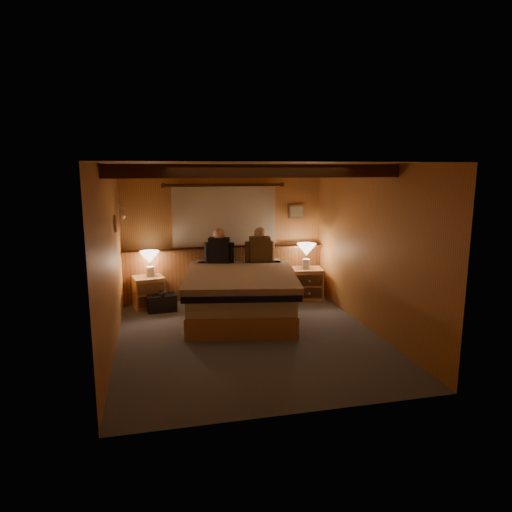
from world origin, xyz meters
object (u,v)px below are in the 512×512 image
object	(u,v)px
nightstand_right	(307,284)
duffel_bag	(162,302)
lamp_right	(306,251)
person_left	(219,249)
person_right	(260,248)
lamp_left	(150,259)
nightstand_left	(149,292)
bed	(241,294)

from	to	relation	value
nightstand_right	duffel_bag	xyz separation A→B (m)	(-2.59, -0.13, -0.14)
lamp_right	person_left	xyz separation A→B (m)	(-1.56, 0.07, 0.09)
person_right	lamp_left	bearing A→B (deg)	-179.80
nightstand_right	duffel_bag	bearing A→B (deg)	-167.38
lamp_left	nightstand_left	bearing A→B (deg)	-134.27
bed	person_right	xyz separation A→B (m)	(0.49, 0.72, 0.60)
lamp_right	person_right	bearing A→B (deg)	179.55
nightstand_left	nightstand_right	distance (m)	2.80
nightstand_left	person_right	distance (m)	2.05
duffel_bag	nightstand_right	bearing A→B (deg)	-1.81
nightstand_right	person_right	xyz separation A→B (m)	(-0.88, 0.00, 0.70)
nightstand_left	lamp_right	size ratio (longest dim) A/B	1.25
lamp_left	person_left	distance (m)	1.18
bed	lamp_left	world-z (taller)	lamp_left
person_left	duffel_bag	xyz separation A→B (m)	(-1.00, -0.20, -0.83)
lamp_right	nightstand_right	bearing A→B (deg)	10.08
nightstand_right	person_right	bearing A→B (deg)	-170.43
bed	lamp_right	xyz separation A→B (m)	(1.34, 0.72, 0.50)
nightstand_left	duffel_bag	size ratio (longest dim) A/B	1.16
lamp_left	person_left	xyz separation A→B (m)	(1.17, -0.11, 0.14)
nightstand_right	duffel_bag	size ratio (longest dim) A/B	1.20
lamp_left	person_right	xyz separation A→B (m)	(1.87, -0.17, 0.14)
bed	person_right	bearing A→B (deg)	66.09
nightstand_left	person_left	size ratio (longest dim) A/B	0.90
nightstand_left	person_left	xyz separation A→B (m)	(1.21, -0.07, 0.71)
person_right	lamp_right	bearing A→B (deg)	4.89
lamp_right	person_right	size ratio (longest dim) A/B	0.72
bed	nightstand_left	xyz separation A→B (m)	(-1.43, 0.85, -0.12)
bed	lamp_left	distance (m)	1.71
bed	person_left	xyz separation A→B (m)	(-0.22, 0.79, 0.60)
bed	person_left	world-z (taller)	person_left
lamp_right	person_right	distance (m)	0.86
person_right	duffel_bag	xyz separation A→B (m)	(-1.70, -0.13, -0.84)
person_right	duffel_bag	distance (m)	1.90
bed	person_left	bearing A→B (deg)	115.49
person_left	lamp_right	bearing A→B (deg)	13.07
nightstand_right	bed	bearing A→B (deg)	-142.55
nightstand_left	nightstand_right	world-z (taller)	nightstand_right
person_left	nightstand_left	bearing A→B (deg)	-167.47
lamp_left	nightstand_right	bearing A→B (deg)	-3.52
nightstand_left	lamp_left	distance (m)	0.57
bed	person_right	world-z (taller)	person_right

